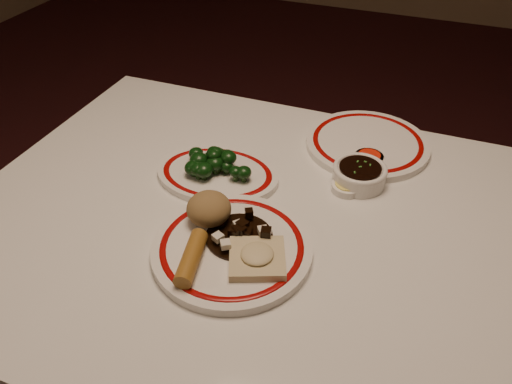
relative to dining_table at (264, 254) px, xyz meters
The scene contains 12 objects.
dining_table is the anchor object (origin of this frame).
main_plate 0.15m from the dining_table, 103.80° to the right, with size 0.31×0.31×0.02m.
rice_mound 0.18m from the dining_table, 147.95° to the right, with size 0.08×0.08×0.06m, color olive.
spring_roll 0.22m from the dining_table, 112.78° to the right, with size 0.03×0.03×0.11m, color olive.
fried_wonton 0.17m from the dining_table, 75.37° to the right, with size 0.12×0.12×0.03m.
stirfry_heap 0.14m from the dining_table, 104.78° to the right, with size 0.12×0.12×0.03m.
broccoli_plate 0.20m from the dining_table, 146.54° to the left, with size 0.28×0.25×0.02m.
broccoli_pile 0.22m from the dining_table, 148.23° to the left, with size 0.16×0.10×0.05m.
soy_bowl 0.26m from the dining_table, 51.88° to the left, with size 0.11×0.11×0.04m.
sweet_sour_dish 0.33m from the dining_table, 61.09° to the left, with size 0.06×0.06×0.02m.
mustard_dish 0.22m from the dining_table, 50.06° to the left, with size 0.06×0.06×0.02m.
far_plate 0.37m from the dining_table, 67.84° to the left, with size 0.38×0.38×0.02m.
Camera 1 is at (0.24, -0.68, 1.40)m, focal length 35.00 mm.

